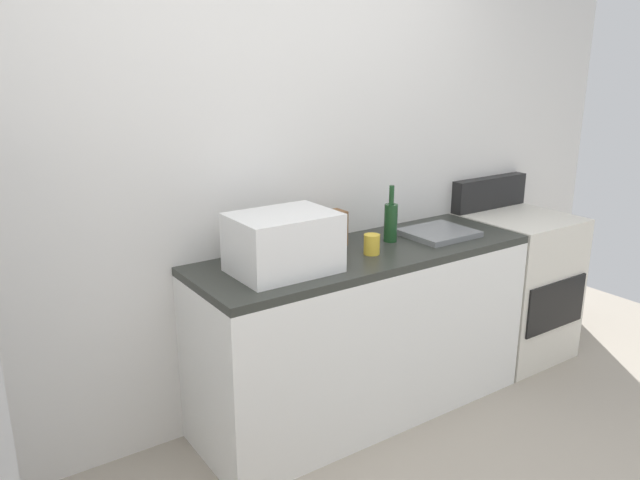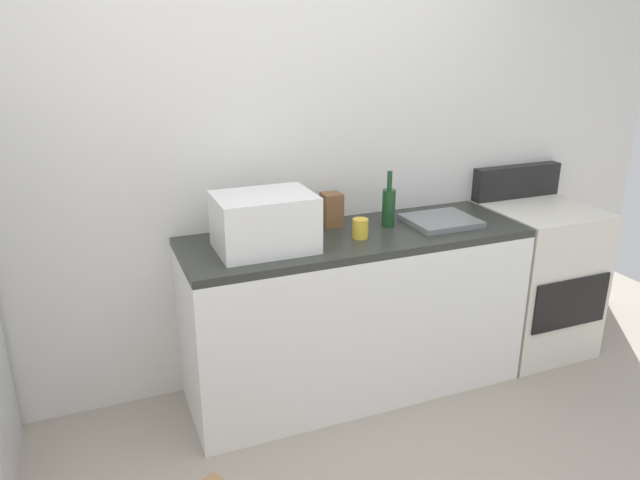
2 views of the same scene
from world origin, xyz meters
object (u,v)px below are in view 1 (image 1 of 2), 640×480
Objects in this scene: microwave at (283,243)px; wine_bottle at (391,221)px; knife_block at (335,228)px; stove_oven at (514,283)px; coffee_mug at (372,244)px.

wine_bottle is (0.71, 0.09, -0.03)m from microwave.
knife_block is (0.43, 0.20, -0.05)m from microwave.
stove_oven is 1.40m from knife_block.
knife_block is (-1.29, 0.16, 0.52)m from stove_oven.
wine_bottle reaches higher than stove_oven.
knife_block reaches higher than coffee_mug.
microwave is (-1.72, -0.04, 0.57)m from stove_oven.
coffee_mug is (-0.22, -0.12, -0.06)m from wine_bottle.
stove_oven is at bearing 1.47° from microwave.
wine_bottle is 0.30m from knife_block.
microwave reaches higher than knife_block.
microwave is 0.72m from wine_bottle.
knife_block is at bearing 104.15° from coffee_mug.
microwave is 0.50m from coffee_mug.
wine_bottle is 3.00× the size of coffee_mug.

